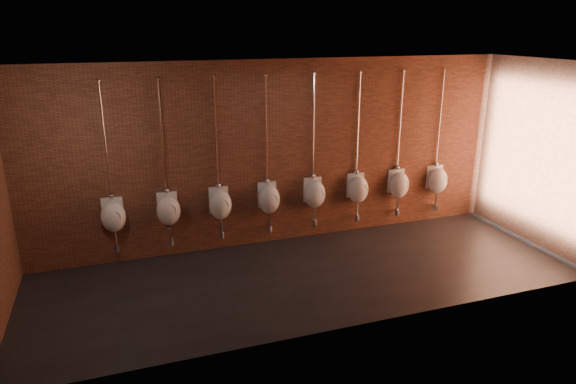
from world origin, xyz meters
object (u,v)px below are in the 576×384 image
object	(u,v)px
urinal_1	(168,209)
urinal_4	(315,193)
urinal_2	(220,204)
urinal_5	(358,188)
urinal_3	(269,198)
urinal_7	(437,180)
urinal_0	(113,215)
urinal_6	(399,184)

from	to	relation	value
urinal_1	urinal_4	world-z (taller)	same
urinal_2	urinal_5	world-z (taller)	same
urinal_1	urinal_3	world-z (taller)	same
urinal_4	urinal_5	size ratio (longest dim) A/B	1.00
urinal_5	urinal_7	distance (m)	1.71
urinal_3	urinal_7	bearing A→B (deg)	0.00
urinal_2	urinal_3	xyz separation A→B (m)	(0.86, 0.00, 0.00)
urinal_0	urinal_5	size ratio (longest dim) A/B	1.00
urinal_3	urinal_4	distance (m)	0.86
urinal_0	urinal_1	world-z (taller)	same
urinal_2	urinal_7	size ratio (longest dim) A/B	1.00
urinal_6	urinal_7	world-z (taller)	same
urinal_0	urinal_4	bearing A→B (deg)	0.00
urinal_3	urinal_5	size ratio (longest dim) A/B	1.00
urinal_5	urinal_7	bearing A→B (deg)	0.00
urinal_5	urinal_6	size ratio (longest dim) A/B	1.00
urinal_4	urinal_5	xyz separation A→B (m)	(0.86, 0.00, 0.00)
urinal_3	urinal_6	size ratio (longest dim) A/B	1.00
urinal_1	urinal_5	xyz separation A→B (m)	(3.43, 0.00, 0.00)
urinal_3	urinal_2	bearing A→B (deg)	180.00
urinal_3	urinal_0	bearing A→B (deg)	180.00
urinal_4	urinal_0	bearing A→B (deg)	180.00
urinal_0	urinal_6	bearing A→B (deg)	0.00
urinal_1	urinal_0	bearing A→B (deg)	180.00
urinal_4	urinal_6	world-z (taller)	same
urinal_6	urinal_0	bearing A→B (deg)	180.00
urinal_6	urinal_2	bearing A→B (deg)	180.00
urinal_1	urinal_4	xyz separation A→B (m)	(2.57, 0.00, 0.00)
urinal_5	urinal_6	distance (m)	0.86
urinal_4	urinal_6	bearing A→B (deg)	0.00
urinal_4	urinal_2	bearing A→B (deg)	180.00
urinal_2	urinal_7	distance (m)	4.28
urinal_0	urinal_3	world-z (taller)	same
urinal_4	urinal_5	distance (m)	0.86
urinal_0	urinal_1	distance (m)	0.86
urinal_0	urinal_4	world-z (taller)	same
urinal_0	urinal_2	xyz separation A→B (m)	(1.71, 0.00, 0.00)
urinal_3	urinal_5	xyz separation A→B (m)	(1.71, 0.00, 0.00)
urinal_5	urinal_7	size ratio (longest dim) A/B	1.00
urinal_0	urinal_1	size ratio (longest dim) A/B	1.00
urinal_3	urinal_4	xyz separation A→B (m)	(0.86, 0.00, 0.00)
urinal_7	urinal_6	bearing A→B (deg)	180.00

